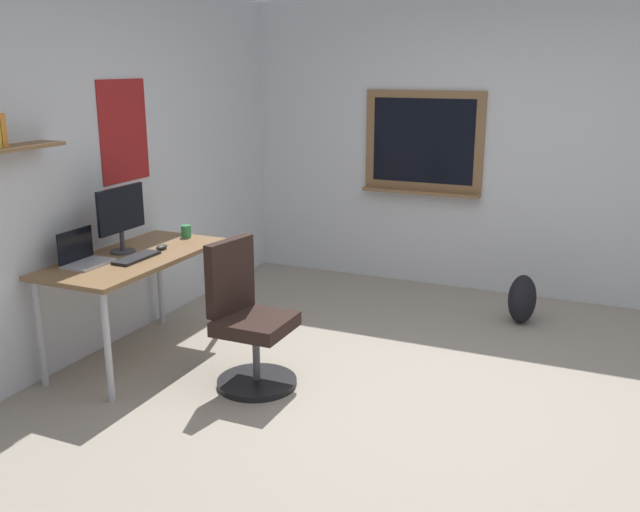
{
  "coord_description": "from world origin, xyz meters",
  "views": [
    {
      "loc": [
        -3.84,
        -1.01,
        2.02
      ],
      "look_at": [
        0.04,
        0.71,
        0.85
      ],
      "focal_mm": 39.11,
      "sensor_mm": 36.0,
      "label": 1
    }
  ],
  "objects_px": {
    "laptop": "(83,256)",
    "keyboard": "(137,258)",
    "computer_mouse": "(162,247)",
    "coffee_mug": "(186,231)",
    "backpack": "(522,299)",
    "monitor_primary": "(121,215)",
    "office_chair": "(248,324)",
    "desk": "(134,266)"
  },
  "relations": [
    {
      "from": "desk",
      "to": "monitor_primary",
      "type": "xyz_separation_m",
      "value": [
        0.03,
        0.11,
        0.35
      ]
    },
    {
      "from": "laptop",
      "to": "backpack",
      "type": "xyz_separation_m",
      "value": [
        2.13,
        -2.54,
        -0.61
      ]
    },
    {
      "from": "backpack",
      "to": "monitor_primary",
      "type": "bearing_deg",
      "value": 125.59
    },
    {
      "from": "office_chair",
      "to": "computer_mouse",
      "type": "distance_m",
      "value": 0.95
    },
    {
      "from": "monitor_primary",
      "to": "coffee_mug",
      "type": "relative_size",
      "value": 5.04
    },
    {
      "from": "desk",
      "to": "backpack",
      "type": "xyz_separation_m",
      "value": [
        1.82,
        -2.38,
        -0.48
      ]
    },
    {
      "from": "desk",
      "to": "office_chair",
      "type": "distance_m",
      "value": 0.96
    },
    {
      "from": "laptop",
      "to": "coffee_mug",
      "type": "height_order",
      "value": "laptop"
    },
    {
      "from": "desk",
      "to": "backpack",
      "type": "height_order",
      "value": "desk"
    },
    {
      "from": "laptop",
      "to": "computer_mouse",
      "type": "relative_size",
      "value": 2.98
    },
    {
      "from": "monitor_primary",
      "to": "computer_mouse",
      "type": "distance_m",
      "value": 0.36
    },
    {
      "from": "desk",
      "to": "keyboard",
      "type": "distance_m",
      "value": 0.14
    },
    {
      "from": "desk",
      "to": "office_chair",
      "type": "relative_size",
      "value": 1.45
    },
    {
      "from": "office_chair",
      "to": "laptop",
      "type": "height_order",
      "value": "laptop"
    },
    {
      "from": "coffee_mug",
      "to": "monitor_primary",
      "type": "bearing_deg",
      "value": 165.86
    },
    {
      "from": "keyboard",
      "to": "desk",
      "type": "bearing_deg",
      "value": 50.19
    },
    {
      "from": "keyboard",
      "to": "computer_mouse",
      "type": "height_order",
      "value": "computer_mouse"
    },
    {
      "from": "laptop",
      "to": "keyboard",
      "type": "height_order",
      "value": "laptop"
    },
    {
      "from": "office_chair",
      "to": "coffee_mug",
      "type": "distance_m",
      "value": 1.17
    },
    {
      "from": "computer_mouse",
      "to": "laptop",
      "type": "bearing_deg",
      "value": 155.46
    },
    {
      "from": "desk",
      "to": "computer_mouse",
      "type": "xyz_separation_m",
      "value": [
        0.21,
        -0.08,
        0.09
      ]
    },
    {
      "from": "keyboard",
      "to": "coffee_mug",
      "type": "relative_size",
      "value": 4.02
    },
    {
      "from": "monitor_primary",
      "to": "coffee_mug",
      "type": "xyz_separation_m",
      "value": [
        0.55,
        -0.14,
        -0.22
      ]
    },
    {
      "from": "monitor_primary",
      "to": "computer_mouse",
      "type": "height_order",
      "value": "monitor_primary"
    },
    {
      "from": "monitor_primary",
      "to": "laptop",
      "type": "bearing_deg",
      "value": 172.03
    },
    {
      "from": "keyboard",
      "to": "office_chair",
      "type": "bearing_deg",
      "value": -88.93
    },
    {
      "from": "desk",
      "to": "laptop",
      "type": "height_order",
      "value": "laptop"
    },
    {
      "from": "monitor_primary",
      "to": "backpack",
      "type": "xyz_separation_m",
      "value": [
        1.78,
        -2.49,
        -0.82
      ]
    },
    {
      "from": "laptop",
      "to": "backpack",
      "type": "height_order",
      "value": "laptop"
    },
    {
      "from": "coffee_mug",
      "to": "backpack",
      "type": "height_order",
      "value": "coffee_mug"
    },
    {
      "from": "coffee_mug",
      "to": "office_chair",
      "type": "bearing_deg",
      "value": -125.79
    },
    {
      "from": "computer_mouse",
      "to": "coffee_mug",
      "type": "distance_m",
      "value": 0.38
    },
    {
      "from": "laptop",
      "to": "office_chair",
      "type": "bearing_deg",
      "value": -76.61
    },
    {
      "from": "backpack",
      "to": "coffee_mug",
      "type": "bearing_deg",
      "value": 117.58
    },
    {
      "from": "laptop",
      "to": "monitor_primary",
      "type": "relative_size",
      "value": 0.67
    },
    {
      "from": "office_chair",
      "to": "monitor_primary",
      "type": "relative_size",
      "value": 2.05
    },
    {
      "from": "monitor_primary",
      "to": "backpack",
      "type": "bearing_deg",
      "value": -54.41
    },
    {
      "from": "laptop",
      "to": "coffee_mug",
      "type": "xyz_separation_m",
      "value": [
        0.9,
        -0.19,
        -0.01
      ]
    },
    {
      "from": "laptop",
      "to": "keyboard",
      "type": "distance_m",
      "value": 0.34
    },
    {
      "from": "desk",
      "to": "laptop",
      "type": "xyz_separation_m",
      "value": [
        -0.31,
        0.16,
        0.13
      ]
    },
    {
      "from": "monitor_primary",
      "to": "backpack",
      "type": "height_order",
      "value": "monitor_primary"
    },
    {
      "from": "computer_mouse",
      "to": "coffee_mug",
      "type": "xyz_separation_m",
      "value": [
        0.38,
        0.05,
        0.03
      ]
    }
  ]
}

